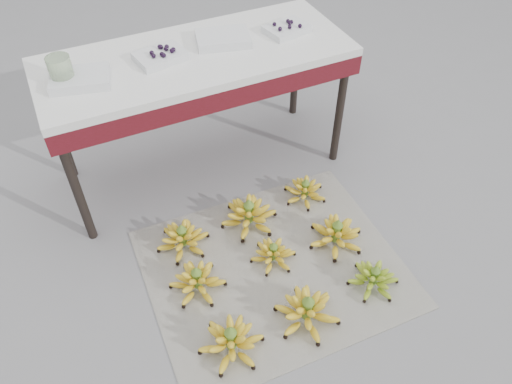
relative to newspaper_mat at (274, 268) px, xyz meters
name	(u,v)px	position (x,y,z in m)	size (l,w,h in m)	color
ground	(259,285)	(-0.11, -0.06, 0.00)	(60.00, 60.00, 0.00)	slate
newspaper_mat	(274,268)	(0.00, 0.00, 0.00)	(1.25, 1.05, 0.01)	silver
bunch_front_left	(231,341)	(-0.37, -0.31, 0.06)	(0.36, 0.36, 0.18)	yellow
bunch_front_center	(307,311)	(0.01, -0.32, 0.07)	(0.32, 0.32, 0.18)	yellow
bunch_front_right	(374,278)	(0.39, -0.30, 0.05)	(0.31, 0.31, 0.15)	#6DA722
bunch_mid_left	(197,281)	(-0.39, 0.05, 0.06)	(0.35, 0.35, 0.17)	yellow
bunch_mid_center	(273,254)	(0.02, 0.05, 0.05)	(0.29, 0.29, 0.14)	yellow
bunch_mid_right	(336,235)	(0.37, 0.01, 0.06)	(0.32, 0.32, 0.18)	yellow
bunch_back_left	(183,239)	(-0.37, 0.33, 0.06)	(0.30, 0.30, 0.17)	yellow
bunch_back_center	(249,215)	(0.01, 0.33, 0.07)	(0.39, 0.39, 0.19)	yellow
bunch_back_right	(305,191)	(0.38, 0.37, 0.05)	(0.29, 0.29, 0.15)	yellow
vendor_table	(196,68)	(-0.03, 0.87, 0.68)	(1.61, 0.64, 0.77)	black
tray_far_left	(80,79)	(-0.61, 0.84, 0.79)	(0.31, 0.25, 0.04)	silver
tray_left	(161,56)	(-0.21, 0.89, 0.79)	(0.27, 0.21, 0.06)	silver
tray_right	(223,39)	(0.14, 0.91, 0.79)	(0.31, 0.26, 0.04)	silver
tray_far_right	(287,29)	(0.49, 0.87, 0.79)	(0.26, 0.21, 0.06)	silver
glass_jar	(61,71)	(-0.68, 0.87, 0.84)	(0.11, 0.11, 0.14)	beige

